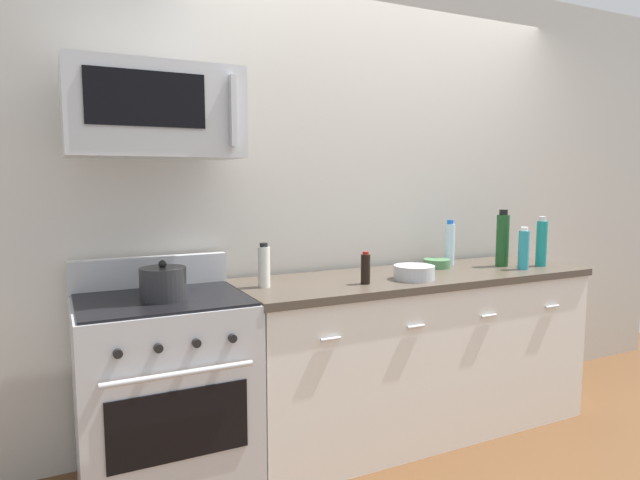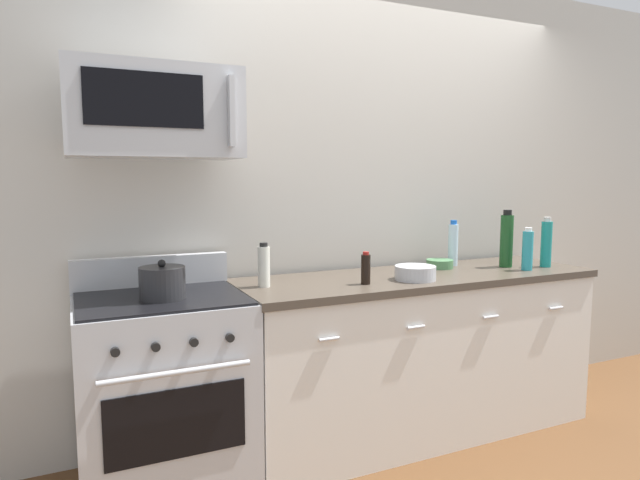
% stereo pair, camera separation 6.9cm
% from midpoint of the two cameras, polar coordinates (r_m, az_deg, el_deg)
% --- Properties ---
extents(ground_plane, '(6.21, 6.21, 0.00)m').
position_cam_midpoint_polar(ground_plane, '(3.43, 10.56, -18.82)').
color(ground_plane, brown).
extents(back_wall, '(5.18, 0.10, 2.70)m').
position_cam_midpoint_polar(back_wall, '(3.45, 7.08, 4.60)').
color(back_wall, '#B7B2A8').
rests_on(back_wall, ground_plane).
extents(counter_unit, '(2.09, 0.66, 0.92)m').
position_cam_midpoint_polar(counter_unit, '(3.26, 10.74, -11.50)').
color(counter_unit, silver).
rests_on(counter_unit, ground_plane).
extents(range_oven, '(0.76, 0.69, 1.07)m').
position_cam_midpoint_polar(range_oven, '(2.74, -15.21, -14.99)').
color(range_oven, '#B7BABF').
rests_on(range_oven, ground_plane).
extents(microwave, '(0.74, 0.44, 0.40)m').
position_cam_midpoint_polar(microwave, '(2.61, -16.23, 12.59)').
color(microwave, '#B7BABF').
extents(bottle_vinegar_white, '(0.06, 0.06, 0.22)m').
position_cam_midpoint_polar(bottle_vinegar_white, '(2.73, -5.15, -2.71)').
color(bottle_vinegar_white, silver).
rests_on(bottle_vinegar_white, countertop_slab).
extents(bottle_soy_sauce_dark, '(0.05, 0.05, 0.17)m').
position_cam_midpoint_polar(bottle_soy_sauce_dark, '(2.81, 5.49, -3.01)').
color(bottle_soy_sauce_dark, black).
rests_on(bottle_soy_sauce_dark, countertop_slab).
extents(bottle_wine_green, '(0.08, 0.08, 0.35)m').
position_cam_midpoint_polar(bottle_wine_green, '(3.53, 19.40, 0.01)').
color(bottle_wine_green, '#19471E').
rests_on(bottle_wine_green, countertop_slab).
extents(bottle_dish_soap, '(0.06, 0.06, 0.25)m').
position_cam_midpoint_polar(bottle_dish_soap, '(3.45, 21.35, -0.97)').
color(bottle_dish_soap, teal).
rests_on(bottle_dish_soap, countertop_slab).
extents(bottle_water_clear, '(0.06, 0.06, 0.28)m').
position_cam_midpoint_polar(bottle_water_clear, '(3.49, 14.25, -0.41)').
color(bottle_water_clear, silver).
rests_on(bottle_water_clear, countertop_slab).
extents(bottle_sparkling_teal, '(0.06, 0.06, 0.31)m').
position_cam_midpoint_polar(bottle_sparkling_teal, '(3.61, 23.02, -0.32)').
color(bottle_sparkling_teal, '#197F7A').
rests_on(bottle_sparkling_teal, countertop_slab).
extents(bowl_green_glaze, '(0.16, 0.16, 0.05)m').
position_cam_midpoint_polar(bowl_green_glaze, '(3.38, 12.94, -2.40)').
color(bowl_green_glaze, '#477A4C').
rests_on(bowl_green_glaze, countertop_slab).
extents(bowl_steel_prep, '(0.22, 0.22, 0.08)m').
position_cam_midpoint_polar(bowl_steel_prep, '(2.97, 10.56, -3.33)').
color(bowl_steel_prep, '#B2B5BA').
rests_on(bowl_steel_prep, countertop_slab).
extents(stockpot, '(0.20, 0.20, 0.18)m').
position_cam_midpoint_polar(stockpot, '(2.54, -15.36, -4.31)').
color(stockpot, '#262628').
rests_on(stockpot, range_oven).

